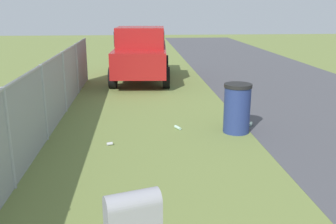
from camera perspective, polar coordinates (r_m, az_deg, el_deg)
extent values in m
cube|color=gray|center=(3.20, -5.36, -15.35)|extent=(0.33, 0.49, 0.22)
cylinder|color=gray|center=(3.14, -5.41, -13.64)|extent=(0.33, 0.49, 0.20)
cube|color=red|center=(3.26, -5.37, -13.36)|extent=(0.02, 0.04, 0.18)
cube|color=maroon|center=(15.03, -4.02, 8.26)|extent=(5.19, 2.22, 0.90)
cube|color=maroon|center=(14.34, -4.21, 11.24)|extent=(1.83, 1.85, 0.76)
cube|color=black|center=(14.34, -4.21, 11.24)|extent=(1.79, 1.89, 0.53)
cube|color=maroon|center=(16.06, -0.69, 10.61)|extent=(2.64, 0.25, 0.12)
cube|color=maroon|center=(16.15, -7.00, 10.52)|extent=(2.64, 0.25, 0.12)
cylinder|color=black|center=(13.43, -0.29, 5.25)|extent=(0.78, 0.31, 0.76)
cylinder|color=black|center=(13.54, -8.38, 5.17)|extent=(0.78, 0.31, 0.76)
cylinder|color=black|center=(16.73, -0.42, 7.33)|extent=(0.78, 0.31, 0.76)
cylinder|color=black|center=(16.82, -6.95, 7.26)|extent=(0.78, 0.31, 0.76)
cylinder|color=navy|center=(8.75, 10.43, 0.31)|extent=(0.60, 0.60, 1.06)
cylinder|color=black|center=(8.62, 10.62, 3.97)|extent=(0.63, 0.63, 0.08)
cylinder|color=#9EA3A8|center=(6.34, -23.02, -3.84)|extent=(0.07, 0.07, 1.66)
cylinder|color=#9EA3A8|center=(8.46, -18.31, 1.34)|extent=(0.07, 0.07, 1.66)
cylinder|color=#9EA3A8|center=(10.67, -15.51, 4.41)|extent=(0.07, 0.07, 1.66)
cylinder|color=#9EA3A8|center=(12.91, -13.66, 6.42)|extent=(0.07, 0.07, 1.66)
cylinder|color=#9EA3A8|center=(15.17, -12.36, 7.82)|extent=(0.07, 0.07, 1.66)
cube|color=#9EA3A8|center=(8.31, -18.78, 6.69)|extent=(13.85, 0.04, 0.04)
cube|color=gray|center=(8.46, -18.31, 1.34)|extent=(13.85, 0.01, 1.66)
cylinder|color=silver|center=(8.02, -8.85, -4.80)|extent=(0.10, 0.13, 0.07)
cylinder|color=#B2D8BF|center=(8.96, 1.50, -2.38)|extent=(0.23, 0.16, 0.07)
cylinder|color=#B2D8BF|center=(9.43, 12.43, -1.82)|extent=(0.23, 0.15, 0.07)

